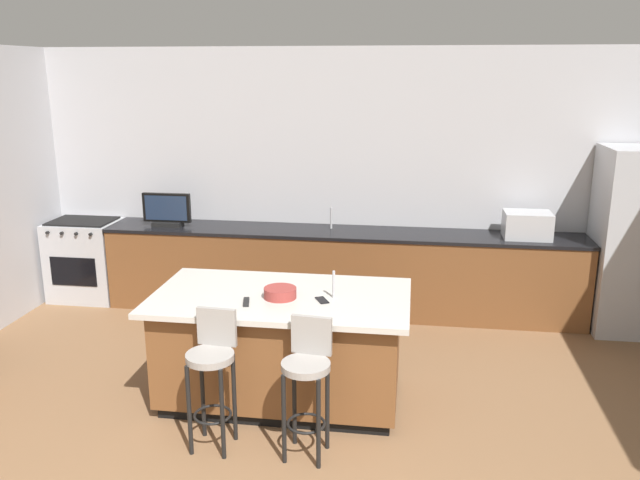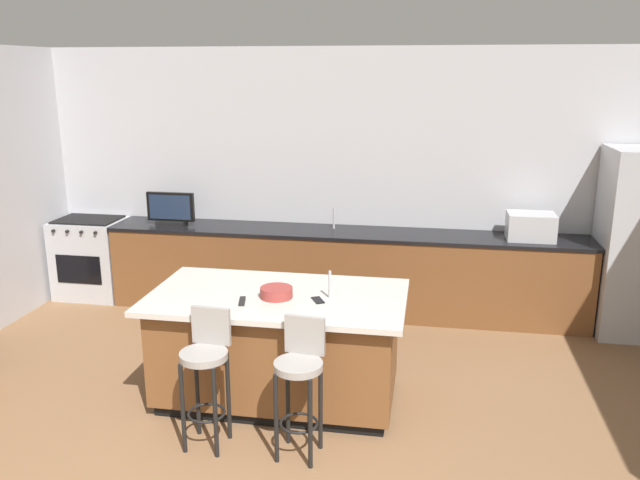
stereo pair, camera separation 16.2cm
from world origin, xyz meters
name	(u,v)px [view 2 (the right image)]	position (x,y,z in m)	size (l,w,h in m)	color
wall_back	(352,179)	(0.00, 4.72, 1.44)	(7.53, 0.12, 2.89)	#BCBCC1
counter_back	(343,272)	(-0.04, 4.34, 0.47)	(5.26, 0.62, 0.93)	brown
kitchen_island	(278,346)	(-0.29, 2.28, 0.47)	(2.05, 1.14, 0.91)	black
range_oven	(92,258)	(-3.07, 4.33, 0.47)	(0.78, 0.63, 0.95)	#B7BABF
microwave	(531,226)	(1.92, 4.34, 1.07)	(0.48, 0.36, 0.28)	#B7BABF
tv_monitor	(171,210)	(-2.01, 4.28, 1.10)	(0.55, 0.16, 0.38)	black
sink_faucet_back	(334,218)	(-0.16, 4.44, 1.05)	(0.02, 0.02, 0.24)	#B2B2B7
sink_faucet_island	(330,284)	(0.13, 2.28, 1.02)	(0.02, 0.02, 0.22)	#B2B2B7
bar_stool_left	(206,366)	(-0.64, 1.55, 0.61)	(0.34, 0.35, 1.01)	gray
bar_stool_right	(300,376)	(0.04, 1.54, 0.60)	(0.34, 0.35, 0.99)	gray
fruit_bowl	(276,292)	(-0.28, 2.22, 0.95)	(0.26, 0.26, 0.08)	#993833
cell_phone	(318,300)	(0.05, 2.20, 0.91)	(0.07, 0.15, 0.01)	black
tv_remote	(242,301)	(-0.51, 2.06, 0.92)	(0.04, 0.17, 0.02)	black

